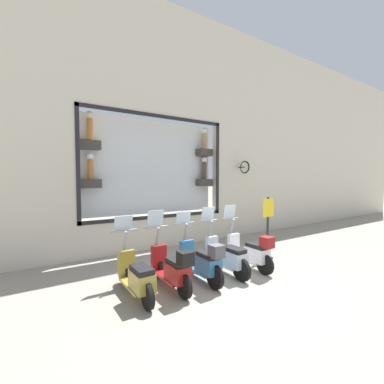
{
  "coord_description": "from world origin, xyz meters",
  "views": [
    {
      "loc": [
        -4.73,
        3.84,
        2.44
      ],
      "look_at": [
        1.65,
        -0.25,
        2.05
      ],
      "focal_mm": 24.0,
      "sensor_mm": 36.0,
      "label": 1
    }
  ],
  "objects": [
    {
      "name": "ground_plane",
      "position": [
        0.0,
        0.0,
        0.0
      ],
      "size": [
        120.0,
        120.0,
        0.0
      ],
      "primitive_type": "plane",
      "color": "gray"
    },
    {
      "name": "shop_sign_post",
      "position": [
        0.56,
        -2.32,
        1.03
      ],
      "size": [
        0.36,
        0.45,
        1.88
      ],
      "color": "#232326",
      "rests_on": "ground_plane"
    },
    {
      "name": "scooter_olive_4",
      "position": [
        0.2,
        2.02,
        0.43
      ],
      "size": [
        1.8,
        0.61,
        1.6
      ],
      "color": "black",
      "rests_on": "ground_plane"
    },
    {
      "name": "scooter_teal_2",
      "position": [
        0.15,
        0.42,
        0.49
      ],
      "size": [
        1.81,
        0.6,
        1.58
      ],
      "color": "black",
      "rests_on": "ground_plane"
    },
    {
      "name": "scooter_white_0",
      "position": [
        0.14,
        -1.18,
        0.48
      ],
      "size": [
        1.8,
        0.6,
        1.66
      ],
      "color": "black",
      "rests_on": "ground_plane"
    },
    {
      "name": "scooter_silver_1",
      "position": [
        0.21,
        -0.38,
        0.45
      ],
      "size": [
        1.81,
        0.6,
        1.65
      ],
      "color": "black",
      "rests_on": "ground_plane"
    },
    {
      "name": "building_facade",
      "position": [
        3.6,
        -0.0,
        4.35
      ],
      "size": [
        1.18,
        36.0,
        8.55
      ],
      "color": "beige",
      "rests_on": "ground_plane"
    },
    {
      "name": "scooter_red_3",
      "position": [
        0.14,
        1.22,
        0.48
      ],
      "size": [
        1.8,
        0.6,
        1.67
      ],
      "color": "black",
      "rests_on": "ground_plane"
    }
  ]
}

